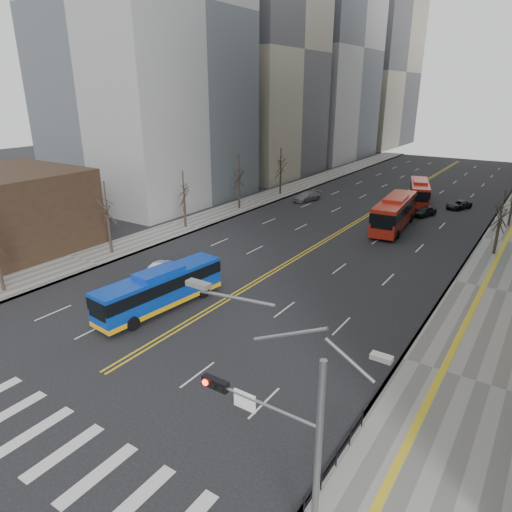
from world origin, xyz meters
TOP-DOWN VIEW (x-y plane):
  - ground at (0.00, 0.00)m, footprint 220.00×220.00m
  - sidewalk_left at (-16.50, 45.00)m, footprint 5.00×130.00m
  - crosswalk at (0.00, 0.00)m, footprint 26.70×4.00m
  - centerline at (0.00, 55.00)m, footprint 0.55×100.00m
  - office_towers at (0.12, 68.51)m, footprint 83.00×134.00m
  - signal_mast at (13.77, 2.00)m, footprint 5.37×0.37m
  - pedestrian_railing at (14.30, 6.00)m, footprint 0.06×6.06m
  - street_trees at (-7.18, 34.55)m, footprint 35.20×47.20m
  - blue_bus at (-3.14, 13.02)m, footprint 3.29×10.81m
  - red_bus_near at (4.65, 43.56)m, footprint 3.90×12.27m
  - red_bus_far at (3.60, 58.25)m, footprint 5.34×10.63m
  - car_white at (-7.27, 16.93)m, footprint 1.81×4.37m
  - car_dark_mid at (6.24, 51.31)m, footprint 2.71×4.11m
  - car_silver at (-10.52, 50.52)m, footprint 2.94×5.01m
  - car_dark_far at (9.17, 57.92)m, footprint 3.32×4.46m

SIDE VIEW (x-z plane):
  - ground at x=0.00m, z-range 0.00..0.00m
  - crosswalk at x=0.00m, z-range 0.00..0.01m
  - centerline at x=0.00m, z-range 0.00..0.01m
  - sidewalk_left at x=-16.50m, z-range 0.00..0.15m
  - car_dark_far at x=9.17m, z-range 0.00..1.12m
  - car_dark_mid at x=6.24m, z-range 0.00..1.30m
  - car_silver at x=-10.52m, z-range 0.00..1.36m
  - car_white at x=-7.27m, z-range 0.00..1.41m
  - pedestrian_railing at x=14.30m, z-range 0.31..1.33m
  - blue_bus at x=-3.14m, z-range 0.08..3.21m
  - red_bus_far at x=3.60m, z-range 0.19..3.50m
  - red_bus_near at x=4.65m, z-range 0.21..4.01m
  - signal_mast at x=13.77m, z-range 0.16..9.55m
  - street_trees at x=-7.18m, z-range 1.07..8.67m
  - office_towers at x=0.12m, z-range -5.08..52.92m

